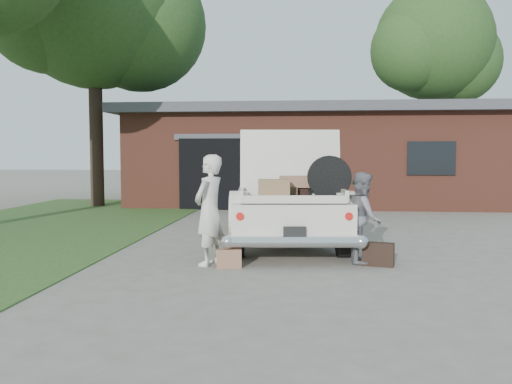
{
  "coord_description": "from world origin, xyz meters",
  "views": [
    {
      "loc": [
        0.89,
        -8.5,
        1.77
      ],
      "look_at": [
        0.0,
        0.6,
        1.1
      ],
      "focal_mm": 38.0,
      "sensor_mm": 36.0,
      "label": 1
    }
  ],
  "objects": [
    {
      "name": "grass_strip",
      "position": [
        -5.5,
        3.0,
        0.01
      ],
      "size": [
        6.0,
        16.0,
        0.02
      ],
      "primitive_type": "cube",
      "color": "#2D4C1E",
      "rests_on": "ground"
    },
    {
      "name": "suitcase_left",
      "position": [
        -0.32,
        -0.41,
        0.15
      ],
      "size": [
        0.39,
        0.17,
        0.29
      ],
      "primitive_type": "cube",
      "rotation": [
        0.0,
        0.0,
        0.13
      ],
      "color": "#916249",
      "rests_on": "ground"
    },
    {
      "name": "house",
      "position": [
        0.98,
        11.47,
        1.67
      ],
      "size": [
        12.8,
        7.8,
        3.3
      ],
      "color": "brown",
      "rests_on": "ground"
    },
    {
      "name": "tree_right",
      "position": [
        6.17,
        15.34,
        6.15
      ],
      "size": [
        5.65,
        4.91,
        8.89
      ],
      "color": "#38281E",
      "rests_on": "ground"
    },
    {
      "name": "suitcase_right",
      "position": [
        1.97,
        -0.03,
        0.19
      ],
      "size": [
        0.5,
        0.27,
        0.37
      ],
      "primitive_type": "cube",
      "rotation": [
        0.0,
        0.0,
        -0.27
      ],
      "color": "black",
      "rests_on": "ground"
    },
    {
      "name": "tree_back",
      "position": [
        -5.97,
        8.73,
        6.48
      ],
      "size": [
        6.76,
        5.88,
        9.71
      ],
      "color": "#38281E",
      "rests_on": "ground"
    },
    {
      "name": "woman_right",
      "position": [
        1.76,
        0.26,
        0.73
      ],
      "size": [
        0.57,
        0.73,
        1.46
      ],
      "primitive_type": "imported",
      "rotation": [
        0.0,
        0.0,
        1.6
      ],
      "color": "slate",
      "rests_on": "ground"
    },
    {
      "name": "ground",
      "position": [
        0.0,
        0.0,
        0.0
      ],
      "size": [
        90.0,
        90.0,
        0.0
      ],
      "primitive_type": "plane",
      "color": "gray",
      "rests_on": "ground"
    },
    {
      "name": "woman_left",
      "position": [
        -0.66,
        -0.18,
        0.87
      ],
      "size": [
        0.62,
        0.74,
        1.74
      ],
      "primitive_type": "imported",
      "rotation": [
        0.0,
        0.0,
        -1.95
      ],
      "color": "beige",
      "rests_on": "ground"
    },
    {
      "name": "sedan",
      "position": [
        0.43,
        2.24,
        0.77
      ],
      "size": [
        2.51,
        5.4,
        2.16
      ],
      "rotation": [
        0.0,
        0.0,
        0.1
      ],
      "color": "beige",
      "rests_on": "ground"
    }
  ]
}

